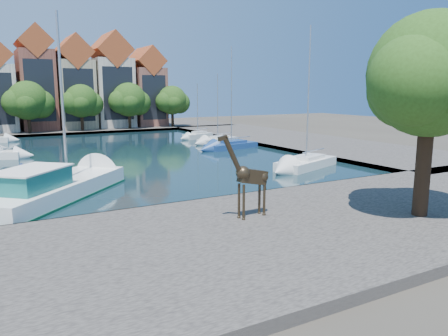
# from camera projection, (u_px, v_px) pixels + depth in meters

# --- Properties ---
(ground) EXTENTS (160.00, 160.00, 0.00)m
(ground) POSITION_uv_depth(u_px,v_px,m) (218.00, 204.00, 27.75)
(ground) COLOR #38332B
(ground) RESTS_ON ground
(water_basin) EXTENTS (38.00, 50.00, 0.08)m
(water_basin) POSITION_uv_depth(u_px,v_px,m) (115.00, 155.00, 48.34)
(water_basin) COLOR black
(water_basin) RESTS_ON ground
(near_quay) EXTENTS (50.00, 14.00, 0.50)m
(near_quay) POSITION_uv_depth(u_px,v_px,m) (285.00, 231.00, 21.69)
(near_quay) COLOR #534F48
(near_quay) RESTS_ON ground
(far_quay) EXTENTS (60.00, 16.00, 0.50)m
(far_quay) POSITION_uv_depth(u_px,v_px,m) (64.00, 130.00, 75.78)
(far_quay) COLOR #534F48
(far_quay) RESTS_ON ground
(right_quay) EXTENTS (14.00, 52.00, 0.50)m
(right_quay) POSITION_uv_depth(u_px,v_px,m) (294.00, 140.00, 60.34)
(right_quay) COLOR #534F48
(right_quay) RESTS_ON ground
(plane_tree) EXTENTS (8.32, 6.40, 10.62)m
(plane_tree) POSITION_uv_depth(u_px,v_px,m) (432.00, 80.00, 22.32)
(plane_tree) COLOR #332114
(plane_tree) RESTS_ON near_quay
(townhouse_center) EXTENTS (5.44, 9.18, 16.93)m
(townhouse_center) POSITION_uv_depth(u_px,v_px,m) (36.00, 82.00, 72.40)
(townhouse_center) COLOR brown
(townhouse_center) RESTS_ON far_quay
(townhouse_east_inner) EXTENTS (5.94, 9.18, 15.79)m
(townhouse_east_inner) POSITION_uv_depth(u_px,v_px,m) (74.00, 86.00, 75.40)
(townhouse_east_inner) COLOR tan
(townhouse_east_inner) RESTS_ON far_quay
(townhouse_east_mid) EXTENTS (6.43, 9.18, 16.65)m
(townhouse_east_mid) POSITION_uv_depth(u_px,v_px,m) (111.00, 84.00, 78.46)
(townhouse_east_mid) COLOR beige
(townhouse_east_mid) RESTS_ON far_quay
(townhouse_east_end) EXTENTS (5.44, 9.18, 14.43)m
(townhouse_east_end) POSITION_uv_depth(u_px,v_px,m) (146.00, 90.00, 81.77)
(townhouse_east_end) COLOR brown
(townhouse_east_end) RESTS_ON far_quay
(far_tree_mid_west) EXTENTS (7.80, 6.00, 8.00)m
(far_tree_mid_west) POSITION_uv_depth(u_px,v_px,m) (28.00, 102.00, 67.32)
(far_tree_mid_west) COLOR #332114
(far_tree_mid_west) RESTS_ON far_quay
(far_tree_mid_east) EXTENTS (7.02, 5.40, 7.52)m
(far_tree_mid_east) POSITION_uv_depth(u_px,v_px,m) (82.00, 102.00, 71.19)
(far_tree_mid_east) COLOR #332114
(far_tree_mid_east) RESTS_ON far_quay
(far_tree_east) EXTENTS (7.54, 5.80, 7.84)m
(far_tree_east) POSITION_uv_depth(u_px,v_px,m) (130.00, 101.00, 75.03)
(far_tree_east) COLOR #332114
(far_tree_east) RESTS_ON far_quay
(far_tree_far_east) EXTENTS (6.76, 5.20, 7.36)m
(far_tree_far_east) POSITION_uv_depth(u_px,v_px,m) (173.00, 101.00, 78.90)
(far_tree_far_east) COLOR #332114
(far_tree_far_east) RESTS_ON far_quay
(giraffe_statue) EXTENTS (3.14, 0.74, 4.48)m
(giraffe_statue) POSITION_uv_depth(u_px,v_px,m) (249.00, 177.00, 22.73)
(giraffe_statue) COLOR #312618
(giraffe_statue) RESTS_ON near_quay
(motorsailer) EXTENTS (11.17, 11.69, 12.09)m
(motorsailer) POSITION_uv_depth(u_px,v_px,m) (50.00, 187.00, 28.08)
(motorsailer) COLOR white
(motorsailer) RESTS_ON water_basin
(sailboat_right_a) EXTENTS (7.57, 4.85, 12.62)m
(sailboat_right_a) POSITION_uv_depth(u_px,v_px,m) (306.00, 161.00, 39.95)
(sailboat_right_a) COLOR silver
(sailboat_right_a) RESTS_ON water_basin
(sailboat_right_b) EXTENTS (7.05, 3.63, 12.04)m
(sailboat_right_b) POSITION_uv_depth(u_px,v_px,m) (231.00, 144.00, 52.89)
(sailboat_right_b) COLOR navy
(sailboat_right_b) RESTS_ON water_basin
(sailboat_right_c) EXTENTS (6.29, 3.79, 9.16)m
(sailboat_right_c) POSITION_uv_depth(u_px,v_px,m) (218.00, 139.00, 58.63)
(sailboat_right_c) COLOR silver
(sailboat_right_c) RESTS_ON water_basin
(sailboat_right_d) EXTENTS (5.01, 3.08, 7.92)m
(sailboat_right_d) POSITION_uv_depth(u_px,v_px,m) (198.00, 135.00, 63.88)
(sailboat_right_d) COLOR silver
(sailboat_right_d) RESTS_ON water_basin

